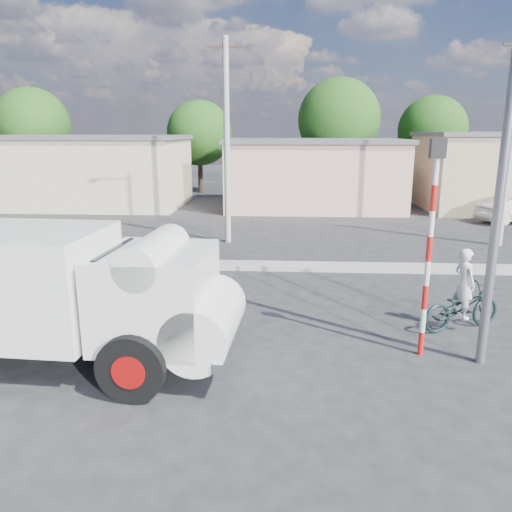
# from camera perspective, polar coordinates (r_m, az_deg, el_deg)

# --- Properties ---
(ground_plane) EXTENTS (120.00, 120.00, 0.00)m
(ground_plane) POSITION_cam_1_polar(r_m,az_deg,el_deg) (9.37, 0.76, -14.60)
(ground_plane) COLOR #252528
(ground_plane) RESTS_ON ground
(median) EXTENTS (40.00, 0.80, 0.16)m
(median) POSITION_cam_1_polar(r_m,az_deg,el_deg) (16.80, 2.03, -1.14)
(median) COLOR #99968E
(median) RESTS_ON ground
(truck) EXTENTS (6.67, 2.94, 2.70)m
(truck) POSITION_cam_1_polar(r_m,az_deg,el_deg) (10.22, -20.94, -3.94)
(truck) COLOR black
(truck) RESTS_ON ground
(bicycle) EXTENTS (2.17, 1.45, 1.08)m
(bicycle) POSITION_cam_1_polar(r_m,az_deg,el_deg) (12.52, 22.43, -5.43)
(bicycle) COLOR black
(bicycle) RESTS_ON ground
(cyclist) EXTENTS (0.59, 0.70, 1.63)m
(cyclist) POSITION_cam_1_polar(r_m,az_deg,el_deg) (12.44, 22.55, -4.22)
(cyclist) COLOR white
(cyclist) RESTS_ON ground
(traffic_pole) EXTENTS (0.28, 0.18, 4.36)m
(traffic_pole) POSITION_cam_1_polar(r_m,az_deg,el_deg) (10.29, 19.34, 2.64)
(traffic_pole) COLOR red
(traffic_pole) RESTS_ON ground
(streetlight) EXTENTS (2.34, 0.22, 9.00)m
(streetlight) POSITION_cam_1_polar(r_m,az_deg,el_deg) (10.14, 26.22, 15.34)
(streetlight) COLOR slate
(streetlight) RESTS_ON ground
(building_row) EXTENTS (37.80, 7.30, 4.44)m
(building_row) POSITION_cam_1_polar(r_m,az_deg,el_deg) (30.31, 4.85, 9.60)
(building_row) COLOR beige
(building_row) RESTS_ON ground
(tree_row) EXTENTS (51.24, 7.43, 8.42)m
(tree_row) POSITION_cam_1_polar(r_m,az_deg,el_deg) (37.42, 14.79, 14.38)
(tree_row) COLOR #38281E
(tree_row) RESTS_ON ground
(utility_poles) EXTENTS (35.40, 0.24, 8.00)m
(utility_poles) POSITION_cam_1_polar(r_m,az_deg,el_deg) (20.41, 11.81, 12.62)
(utility_poles) COLOR #99968E
(utility_poles) RESTS_ON ground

